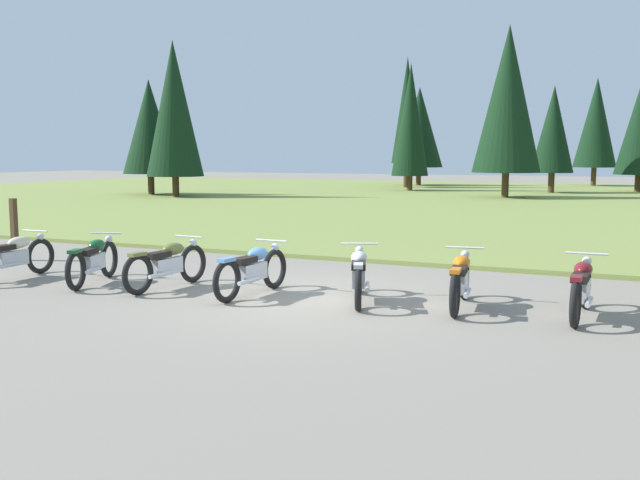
{
  "coord_description": "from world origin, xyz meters",
  "views": [
    {
      "loc": [
        4.96,
        -10.35,
        2.35
      ],
      "look_at": [
        0.0,
        0.6,
        0.9
      ],
      "focal_mm": 40.12,
      "sensor_mm": 36.0,
      "label": 1
    }
  ],
  "objects_px": {
    "motorcycle_olive": "(167,264)",
    "motorcycle_silver": "(359,274)",
    "motorcycle_british_green": "(93,260)",
    "motorcycle_sky_blue": "(252,269)",
    "motorcycle_cream": "(12,256)",
    "motorcycle_maroon": "(581,288)",
    "trail_marker_post": "(14,229)",
    "motorcycle_orange": "(460,280)"
  },
  "relations": [
    {
      "from": "motorcycle_silver",
      "to": "motorcycle_orange",
      "type": "distance_m",
      "value": 1.6
    },
    {
      "from": "motorcycle_olive",
      "to": "motorcycle_silver",
      "type": "distance_m",
      "value": 3.49
    },
    {
      "from": "trail_marker_post",
      "to": "motorcycle_orange",
      "type": "bearing_deg",
      "value": -4.6
    },
    {
      "from": "motorcycle_cream",
      "to": "motorcycle_olive",
      "type": "bearing_deg",
      "value": 7.72
    },
    {
      "from": "motorcycle_british_green",
      "to": "motorcycle_olive",
      "type": "height_order",
      "value": "same"
    },
    {
      "from": "motorcycle_british_green",
      "to": "motorcycle_olive",
      "type": "xyz_separation_m",
      "value": [
        1.51,
        0.16,
        0.0
      ]
    },
    {
      "from": "motorcycle_cream",
      "to": "motorcycle_british_green",
      "type": "relative_size",
      "value": 1.03
    },
    {
      "from": "motorcycle_british_green",
      "to": "motorcycle_silver",
      "type": "relative_size",
      "value": 1.02
    },
    {
      "from": "motorcycle_cream",
      "to": "motorcycle_silver",
      "type": "height_order",
      "value": "same"
    },
    {
      "from": "motorcycle_british_green",
      "to": "motorcycle_olive",
      "type": "bearing_deg",
      "value": 6.15
    },
    {
      "from": "motorcycle_british_green",
      "to": "motorcycle_sky_blue",
      "type": "bearing_deg",
      "value": 4.39
    },
    {
      "from": "motorcycle_olive",
      "to": "motorcycle_orange",
      "type": "height_order",
      "value": "same"
    },
    {
      "from": "motorcycle_sky_blue",
      "to": "motorcycle_cream",
      "type": "bearing_deg",
      "value": -173.95
    },
    {
      "from": "motorcycle_silver",
      "to": "trail_marker_post",
      "type": "bearing_deg",
      "value": 173.33
    },
    {
      "from": "motorcycle_olive",
      "to": "motorcycle_maroon",
      "type": "bearing_deg",
      "value": 5.12
    },
    {
      "from": "motorcycle_sky_blue",
      "to": "motorcycle_silver",
      "type": "relative_size",
      "value": 1.05
    },
    {
      "from": "motorcycle_silver",
      "to": "motorcycle_orange",
      "type": "xyz_separation_m",
      "value": [
        1.59,
        0.18,
        0.0
      ]
    },
    {
      "from": "motorcycle_cream",
      "to": "motorcycle_maroon",
      "type": "distance_m",
      "value": 10.08
    },
    {
      "from": "motorcycle_olive",
      "to": "motorcycle_silver",
      "type": "bearing_deg",
      "value": 5.75
    },
    {
      "from": "motorcycle_cream",
      "to": "motorcycle_sky_blue",
      "type": "xyz_separation_m",
      "value": [
        4.89,
        0.52,
        0.0
      ]
    },
    {
      "from": "motorcycle_olive",
      "to": "motorcycle_sky_blue",
      "type": "height_order",
      "value": "same"
    },
    {
      "from": "motorcycle_british_green",
      "to": "motorcycle_maroon",
      "type": "bearing_deg",
      "value": 5.3
    },
    {
      "from": "motorcycle_maroon",
      "to": "trail_marker_post",
      "type": "height_order",
      "value": "trail_marker_post"
    },
    {
      "from": "motorcycle_orange",
      "to": "motorcycle_sky_blue",
      "type": "bearing_deg",
      "value": -172.41
    },
    {
      "from": "motorcycle_olive",
      "to": "motorcycle_sky_blue",
      "type": "distance_m",
      "value": 1.67
    },
    {
      "from": "motorcycle_olive",
      "to": "motorcycle_british_green",
      "type": "bearing_deg",
      "value": -173.85
    },
    {
      "from": "motorcycle_silver",
      "to": "motorcycle_maroon",
      "type": "bearing_deg",
      "value": 4.46
    },
    {
      "from": "motorcycle_sky_blue",
      "to": "motorcycle_orange",
      "type": "xyz_separation_m",
      "value": [
        3.39,
        0.45,
        0.0
      ]
    },
    {
      "from": "motorcycle_maroon",
      "to": "motorcycle_british_green",
      "type": "bearing_deg",
      "value": -174.7
    },
    {
      "from": "motorcycle_british_green",
      "to": "trail_marker_post",
      "type": "height_order",
      "value": "trail_marker_post"
    },
    {
      "from": "motorcycle_british_green",
      "to": "motorcycle_maroon",
      "type": "distance_m",
      "value": 8.35
    },
    {
      "from": "motorcycle_olive",
      "to": "motorcycle_maroon",
      "type": "distance_m",
      "value": 6.83
    },
    {
      "from": "motorcycle_cream",
      "to": "trail_marker_post",
      "type": "bearing_deg",
      "value": 136.47
    },
    {
      "from": "motorcycle_sky_blue",
      "to": "motorcycle_british_green",
      "type": "bearing_deg",
      "value": -175.61
    },
    {
      "from": "motorcycle_sky_blue",
      "to": "trail_marker_post",
      "type": "height_order",
      "value": "trail_marker_post"
    },
    {
      "from": "motorcycle_cream",
      "to": "motorcycle_olive",
      "type": "xyz_separation_m",
      "value": [
        3.22,
        0.44,
        0.0
      ]
    },
    {
      "from": "motorcycle_orange",
      "to": "trail_marker_post",
      "type": "xyz_separation_m",
      "value": [
        -10.17,
        0.82,
        0.25
      ]
    },
    {
      "from": "motorcycle_olive",
      "to": "trail_marker_post",
      "type": "relative_size",
      "value": 1.52
    },
    {
      "from": "motorcycle_cream",
      "to": "motorcycle_olive",
      "type": "height_order",
      "value": "same"
    },
    {
      "from": "motorcycle_maroon",
      "to": "trail_marker_post",
      "type": "relative_size",
      "value": 1.52
    },
    {
      "from": "motorcycle_maroon",
      "to": "motorcycle_cream",
      "type": "bearing_deg",
      "value": -174.04
    },
    {
      "from": "motorcycle_cream",
      "to": "motorcycle_orange",
      "type": "bearing_deg",
      "value": 6.68
    }
  ]
}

